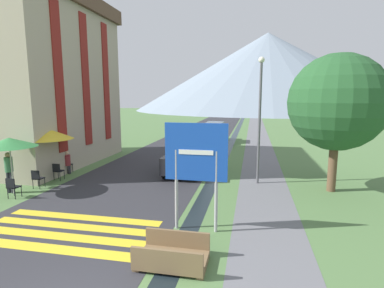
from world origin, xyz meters
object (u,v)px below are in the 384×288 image
(person_seated_near, at_px, (39,169))
(person_seated_far, at_px, (67,161))
(cafe_chair_middle, at_px, (58,170))
(hotel_building, at_px, (42,74))
(cafe_chair_nearest, at_px, (12,186))
(tree_by_path, at_px, (337,103))
(footbridge, at_px, (172,256))
(parked_car_far, at_px, (215,132))
(cafe_umbrella_middle_yellow, at_px, (48,134))
(road_sign, at_px, (196,161))
(cafe_chair_near_right, at_px, (37,177))
(cafe_umbrella_front_green, at_px, (9,142))
(streetlamp, at_px, (260,111))
(parked_car_near, at_px, (186,157))
(cafe_chair_far_right, at_px, (63,164))
(person_standing_terrace, at_px, (9,169))
(cafe_chair_far_left, at_px, (67,164))

(person_seated_near, bearing_deg, person_seated_far, 81.79)
(cafe_chair_middle, relative_size, person_seated_far, 0.69)
(person_seated_far, bearing_deg, hotel_building, 141.58)
(cafe_chair_nearest, height_order, tree_by_path, tree_by_path)
(footbridge, xyz_separation_m, cafe_chair_nearest, (-7.59, 3.42, 0.29))
(parked_car_far, relative_size, tree_by_path, 0.70)
(cafe_umbrella_middle_yellow, bearing_deg, road_sign, -27.50)
(person_seated_far, bearing_deg, cafe_chair_near_right, -84.97)
(cafe_umbrella_front_green, distance_m, streetlamp, 10.90)
(footbridge, xyz_separation_m, parked_car_near, (-1.60, 8.75, 0.68))
(parked_car_near, height_order, cafe_umbrella_middle_yellow, cafe_umbrella_middle_yellow)
(person_seated_near, xyz_separation_m, streetlamp, (10.17, 2.08, 2.73))
(cafe_umbrella_middle_yellow, bearing_deg, parked_car_far, 65.25)
(person_seated_near, bearing_deg, cafe_chair_far_right, 92.87)
(hotel_building, distance_m, cafe_umbrella_front_green, 6.99)
(cafe_chair_near_right, xyz_separation_m, tree_by_path, (12.81, 2.25, 3.32))
(hotel_building, bearing_deg, cafe_umbrella_middle_yellow, -52.07)
(road_sign, xyz_separation_m, streetlamp, (1.93, 5.60, 1.25))
(hotel_building, height_order, cafe_chair_near_right, hotel_building)
(footbridge, xyz_separation_m, tree_by_path, (5.27, 7.02, 3.60))
(cafe_umbrella_middle_yellow, height_order, tree_by_path, tree_by_path)
(cafe_chair_middle, relative_size, cafe_chair_near_right, 1.00)
(cafe_chair_far_right, xyz_separation_m, streetlamp, (10.26, 0.15, 2.91))
(cafe_chair_far_right, distance_m, streetlamp, 10.67)
(cafe_chair_middle, xyz_separation_m, streetlamp, (9.63, 1.46, 2.91))
(road_sign, relative_size, cafe_chair_far_right, 3.90)
(hotel_building, relative_size, footbridge, 5.88)
(parked_car_near, height_order, cafe_chair_nearest, parked_car_near)
(cafe_chair_far_right, bearing_deg, parked_car_far, 73.73)
(hotel_building, height_order, person_seated_far, hotel_building)
(hotel_building, bearing_deg, cafe_chair_far_right, -40.98)
(cafe_chair_near_right, bearing_deg, footbridge, -46.40)
(parked_car_far, bearing_deg, person_standing_terrace, -112.36)
(hotel_building, xyz_separation_m, road_sign, (10.80, -7.60, -3.25))
(cafe_chair_nearest, relative_size, tree_by_path, 0.14)
(footbridge, bearing_deg, person_seated_near, 145.44)
(parked_car_near, distance_m, cafe_chair_near_right, 7.16)
(parked_car_far, xyz_separation_m, tree_by_path, (6.79, -13.37, 2.92))
(cafe_chair_nearest, relative_size, cafe_chair_far_right, 1.00)
(footbridge, distance_m, cafe_chair_far_left, 10.90)
(road_sign, height_order, streetlamp, streetlamp)
(parked_car_near, height_order, tree_by_path, tree_by_path)
(cafe_chair_far_left, height_order, cafe_chair_nearest, same)
(cafe_chair_nearest, bearing_deg, person_seated_near, 118.20)
(person_standing_terrace, bearing_deg, streetlamp, 19.12)
(person_standing_terrace, distance_m, tree_by_path, 14.13)
(cafe_umbrella_front_green, height_order, person_standing_terrace, cafe_umbrella_front_green)
(cafe_umbrella_middle_yellow, bearing_deg, person_seated_far, 77.36)
(cafe_umbrella_front_green, height_order, person_seated_far, cafe_umbrella_front_green)
(cafe_chair_far_left, bearing_deg, tree_by_path, -13.04)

